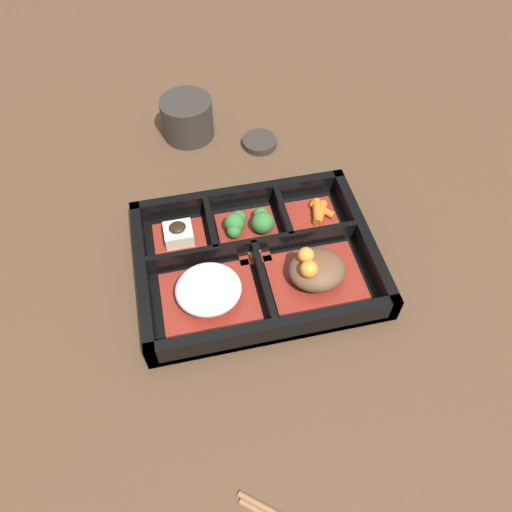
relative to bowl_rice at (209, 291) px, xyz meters
name	(u,v)px	position (x,y,z in m)	size (l,w,h in m)	color
ground_plane	(256,267)	(-0.07, -0.04, -0.03)	(3.00, 3.00, 0.00)	#4C3523
bento_base	(256,265)	(-0.07, -0.04, -0.02)	(0.32, 0.24, 0.01)	black
bento_rim	(255,256)	(-0.07, -0.05, -0.01)	(0.32, 0.24, 0.04)	black
bowl_stew	(316,271)	(-0.14, 0.00, 0.00)	(0.12, 0.10, 0.06)	maroon
bowl_rice	(209,291)	(0.00, 0.00, 0.00)	(0.12, 0.10, 0.04)	maroon
bowl_carrots	(316,215)	(-0.17, -0.11, -0.01)	(0.07, 0.07, 0.02)	maroon
bowl_greens	(248,224)	(-0.07, -0.10, 0.00)	(0.08, 0.07, 0.04)	maroon
bowl_tofu	(179,236)	(0.03, -0.10, -0.01)	(0.07, 0.07, 0.03)	maroon
bowl_pickles	(252,252)	(-0.07, -0.06, -0.01)	(0.04, 0.04, 0.01)	maroon
tea_cup	(187,117)	(-0.02, -0.35, 0.01)	(0.09, 0.09, 0.07)	#2D2823
sauce_dish	(260,142)	(-0.13, -0.29, -0.02)	(0.06, 0.06, 0.01)	#2D2823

